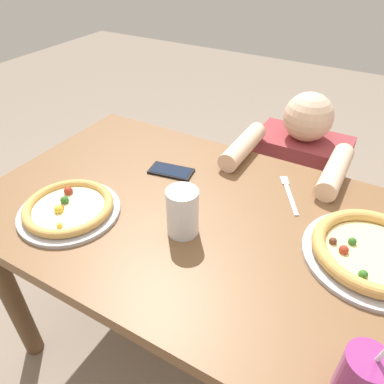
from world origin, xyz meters
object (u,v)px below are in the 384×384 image
at_px(fork, 289,193).
at_px(diner_seated, 290,203).
at_px(cell_phone, 171,171).
at_px(water_cup_clear, 184,212).
at_px(pizza_far, 373,252).
at_px(pizza_near, 69,208).
at_px(drink_cup_colored, 362,376).

relative_size(fork, diner_seated, 0.20).
bearing_deg(cell_phone, water_cup_clear, -50.70).
distance_m(cell_phone, diner_seated, 0.65).
xyz_separation_m(cell_phone, diner_seated, (0.33, 0.45, -0.32)).
distance_m(pizza_far, water_cup_clear, 0.49).
height_order(fork, diner_seated, diner_seated).
distance_m(water_cup_clear, fork, 0.38).
bearing_deg(pizza_near, diner_seated, 58.91).
bearing_deg(water_cup_clear, fork, 58.14).
distance_m(pizza_far, fork, 0.32).
height_order(cell_phone, diner_seated, diner_seated).
relative_size(pizza_far, water_cup_clear, 2.50).
bearing_deg(pizza_far, diner_seated, 121.62).
distance_m(pizza_near, fork, 0.68).
height_order(pizza_far, diner_seated, diner_seated).
bearing_deg(diner_seated, cell_phone, -126.16).
xyz_separation_m(pizza_near, cell_phone, (0.14, 0.34, -0.01)).
height_order(drink_cup_colored, fork, drink_cup_colored).
height_order(pizza_near, pizza_far, pizza_far).
relative_size(water_cup_clear, diner_seated, 0.15).
bearing_deg(fork, water_cup_clear, -121.86).
distance_m(pizza_far, drink_cup_colored, 0.37).
relative_size(pizza_far, drink_cup_colored, 1.73).
height_order(drink_cup_colored, diner_seated, drink_cup_colored).
height_order(pizza_far, water_cup_clear, water_cup_clear).
distance_m(pizza_near, water_cup_clear, 0.36).
bearing_deg(water_cup_clear, pizza_far, 18.15).
xyz_separation_m(pizza_far, diner_seated, (-0.33, 0.53, -0.34)).
relative_size(fork, cell_phone, 1.15).
relative_size(pizza_far, diner_seated, 0.37).
distance_m(pizza_near, diner_seated, 0.98).
relative_size(pizza_near, water_cup_clear, 2.15).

